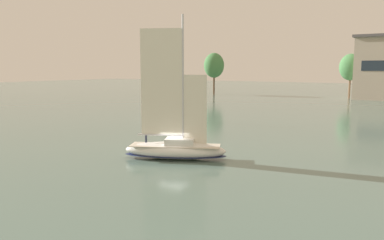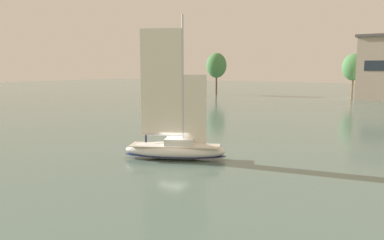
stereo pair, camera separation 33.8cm
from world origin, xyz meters
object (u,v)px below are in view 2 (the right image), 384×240
object	(u,v)px
sailboat_moored_mid_channel	(162,116)
tree_shore_left	(353,67)
sailboat_main	(175,148)
tree_shore_center	(216,65)

from	to	relation	value
sailboat_moored_mid_channel	tree_shore_left	bearing A→B (deg)	74.04
sailboat_main	sailboat_moored_mid_channel	bearing A→B (deg)	129.82
sailboat_main	tree_shore_left	bearing A→B (deg)	89.13
tree_shore_center	sailboat_moored_mid_channel	size ratio (longest dim) A/B	1.45
tree_shore_left	sailboat_moored_mid_channel	size ratio (longest dim) A/B	1.36
tree_shore_left	sailboat_main	world-z (taller)	sailboat_main
sailboat_moored_mid_channel	sailboat_main	bearing A→B (deg)	-50.18
tree_shore_left	tree_shore_center	world-z (taller)	tree_shore_center
tree_shore_center	sailboat_main	xyz separation A→B (m)	(38.95, -78.75, -8.32)
tree_shore_center	sailboat_main	world-z (taller)	tree_shore_center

